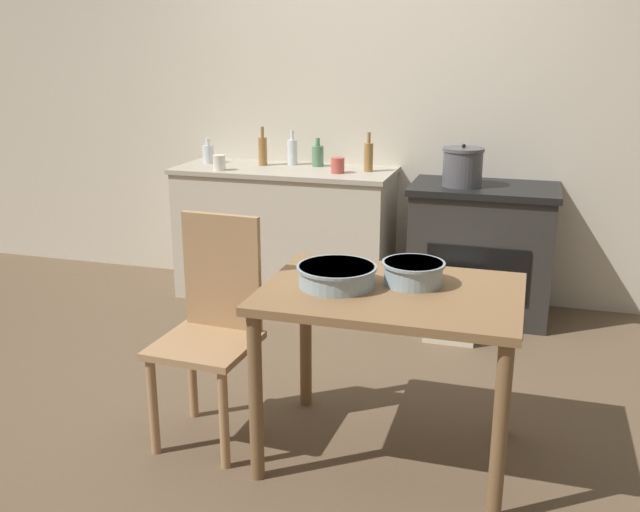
{
  "coord_description": "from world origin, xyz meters",
  "views": [
    {
      "loc": [
        1.05,
        -3.15,
        1.67
      ],
      "look_at": [
        0.0,
        0.38,
        0.58
      ],
      "focal_mm": 40.0,
      "sensor_mm": 36.0,
      "label": 1
    }
  ],
  "objects_px": {
    "bottle_mid_left": "(292,151)",
    "bottle_center_left": "(318,155)",
    "bottle_center": "(263,150)",
    "cup_center_right": "(219,163)",
    "stove": "(481,251)",
    "mixing_bowl_large": "(337,275)",
    "work_table": "(391,315)",
    "mixing_bowl_small": "(413,272)",
    "bottle_left": "(369,156)",
    "flour_sack": "(451,307)",
    "chair": "(213,324)",
    "cup_mid_right": "(338,165)",
    "stock_pot": "(463,167)",
    "bottle_far_left": "(208,154)"
  },
  "relations": [
    {
      "from": "bottle_mid_left",
      "to": "bottle_center_left",
      "type": "distance_m",
      "value": 0.18
    },
    {
      "from": "bottle_center",
      "to": "cup_center_right",
      "type": "relative_size",
      "value": 2.6
    },
    {
      "from": "stove",
      "to": "mixing_bowl_large",
      "type": "xyz_separation_m",
      "value": [
        -0.45,
        -1.81,
        0.37
      ]
    },
    {
      "from": "work_table",
      "to": "cup_center_right",
      "type": "relative_size",
      "value": 10.24
    },
    {
      "from": "bottle_mid_left",
      "to": "mixing_bowl_small",
      "type": "bearing_deg",
      "value": -58.29
    },
    {
      "from": "bottle_mid_left",
      "to": "bottle_left",
      "type": "bearing_deg",
      "value": -11.73
    },
    {
      "from": "mixing_bowl_small",
      "to": "flour_sack",
      "type": "bearing_deg",
      "value": 88.12
    },
    {
      "from": "mixing_bowl_large",
      "to": "bottle_center_left",
      "type": "height_order",
      "value": "bottle_center_left"
    },
    {
      "from": "work_table",
      "to": "cup_center_right",
      "type": "xyz_separation_m",
      "value": [
        -1.45,
        1.58,
        0.31
      ]
    },
    {
      "from": "work_table",
      "to": "bottle_center",
      "type": "relative_size",
      "value": 3.93
    },
    {
      "from": "flour_sack",
      "to": "chair",
      "type": "bearing_deg",
      "value": -122.93
    },
    {
      "from": "cup_mid_right",
      "to": "flour_sack",
      "type": "bearing_deg",
      "value": -25.71
    },
    {
      "from": "flour_sack",
      "to": "cup_mid_right",
      "type": "relative_size",
      "value": 4.01
    },
    {
      "from": "bottle_center",
      "to": "cup_center_right",
      "type": "height_order",
      "value": "bottle_center"
    },
    {
      "from": "bottle_left",
      "to": "bottle_center",
      "type": "xyz_separation_m",
      "value": [
        -0.74,
        0.03,
        0.0
      ]
    },
    {
      "from": "mixing_bowl_large",
      "to": "bottle_left",
      "type": "relative_size",
      "value": 1.29
    },
    {
      "from": "stove",
      "to": "work_table",
      "type": "height_order",
      "value": "stove"
    },
    {
      "from": "stock_pot",
      "to": "bottle_center",
      "type": "bearing_deg",
      "value": 174.74
    },
    {
      "from": "work_table",
      "to": "stock_pot",
      "type": "xyz_separation_m",
      "value": [
        0.09,
        1.72,
        0.33
      ]
    },
    {
      "from": "stock_pot",
      "to": "mixing_bowl_large",
      "type": "xyz_separation_m",
      "value": [
        -0.31,
        -1.75,
        -0.17
      ]
    },
    {
      "from": "stock_pot",
      "to": "cup_mid_right",
      "type": "relative_size",
      "value": 2.62
    },
    {
      "from": "stock_pot",
      "to": "cup_mid_right",
      "type": "bearing_deg",
      "value": -178.15
    },
    {
      "from": "bottle_mid_left",
      "to": "cup_mid_right",
      "type": "distance_m",
      "value": 0.45
    },
    {
      "from": "mixing_bowl_large",
      "to": "cup_mid_right",
      "type": "xyz_separation_m",
      "value": [
        -0.47,
        1.72,
        0.15
      ]
    },
    {
      "from": "mixing_bowl_small",
      "to": "work_table",
      "type": "bearing_deg",
      "value": -128.77
    },
    {
      "from": "bottle_center_left",
      "to": "cup_mid_right",
      "type": "height_order",
      "value": "bottle_center_left"
    },
    {
      "from": "chair",
      "to": "bottle_far_left",
      "type": "bearing_deg",
      "value": 118.07
    },
    {
      "from": "bottle_far_left",
      "to": "flour_sack",
      "type": "bearing_deg",
      "value": -16.29
    },
    {
      "from": "mixing_bowl_small",
      "to": "bottle_center_left",
      "type": "relative_size",
      "value": 1.35
    },
    {
      "from": "mixing_bowl_small",
      "to": "bottle_center",
      "type": "distance_m",
      "value": 2.21
    },
    {
      "from": "flour_sack",
      "to": "bottle_center_left",
      "type": "distance_m",
      "value": 1.39
    },
    {
      "from": "bottle_left",
      "to": "cup_mid_right",
      "type": "height_order",
      "value": "bottle_left"
    },
    {
      "from": "chair",
      "to": "bottle_center_left",
      "type": "relative_size",
      "value": 5.18
    },
    {
      "from": "flour_sack",
      "to": "mixing_bowl_small",
      "type": "height_order",
      "value": "mixing_bowl_small"
    },
    {
      "from": "mixing_bowl_large",
      "to": "stock_pot",
      "type": "bearing_deg",
      "value": 79.84
    },
    {
      "from": "stove",
      "to": "cup_center_right",
      "type": "height_order",
      "value": "cup_center_right"
    },
    {
      "from": "mixing_bowl_small",
      "to": "cup_mid_right",
      "type": "bearing_deg",
      "value": 115.17
    },
    {
      "from": "stock_pot",
      "to": "bottle_mid_left",
      "type": "height_order",
      "value": "bottle_mid_left"
    },
    {
      "from": "stove",
      "to": "chair",
      "type": "bearing_deg",
      "value": -118.64
    },
    {
      "from": "chair",
      "to": "bottle_mid_left",
      "type": "distance_m",
      "value": 2.05
    },
    {
      "from": "bottle_center_left",
      "to": "cup_center_right",
      "type": "xyz_separation_m",
      "value": [
        -0.57,
        -0.34,
        -0.02
      ]
    },
    {
      "from": "bottle_far_left",
      "to": "cup_center_right",
      "type": "bearing_deg",
      "value": -52.1
    },
    {
      "from": "mixing_bowl_small",
      "to": "cup_mid_right",
      "type": "height_order",
      "value": "cup_mid_right"
    },
    {
      "from": "bottle_far_left",
      "to": "mixing_bowl_large",
      "type": "bearing_deg",
      "value": -52.41
    },
    {
      "from": "chair",
      "to": "cup_mid_right",
      "type": "height_order",
      "value": "cup_mid_right"
    },
    {
      "from": "bottle_far_left",
      "to": "cup_mid_right",
      "type": "relative_size",
      "value": 1.73
    },
    {
      "from": "stock_pot",
      "to": "bottle_mid_left",
      "type": "relative_size",
      "value": 1.11
    },
    {
      "from": "bottle_far_left",
      "to": "bottle_left",
      "type": "height_order",
      "value": "bottle_left"
    },
    {
      "from": "bottle_far_left",
      "to": "bottle_center_left",
      "type": "bearing_deg",
      "value": 6.63
    },
    {
      "from": "work_table",
      "to": "flour_sack",
      "type": "distance_m",
      "value": 1.39
    }
  ]
}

